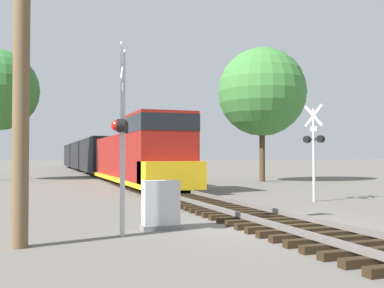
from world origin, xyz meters
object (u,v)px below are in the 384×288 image
(relay_cabinet, at_px, (161,205))
(crossing_signal_far, at_px, (314,144))
(freight_train, at_px, (95,156))
(crossing_signal_near, at_px, (121,129))
(utility_pole, at_px, (22,39))
(tree_far_right, at_px, (262,92))

(relay_cabinet, bearing_deg, crossing_signal_far, 30.71)
(crossing_signal_far, relative_size, relay_cabinet, 3.21)
(relay_cabinet, bearing_deg, freight_train, 85.38)
(freight_train, xyz_separation_m, relay_cabinet, (-3.08, -38.09, -1.26))
(crossing_signal_near, distance_m, crossing_signal_far, 10.59)
(crossing_signal_far, bearing_deg, utility_pole, 101.15)
(freight_train, xyz_separation_m, crossing_signal_near, (-4.24, -38.78, 0.65))
(crossing_signal_near, height_order, relay_cabinet, crossing_signal_near)
(crossing_signal_far, height_order, utility_pole, utility_pole)
(crossing_signal_near, xyz_separation_m, tree_far_right, (14.04, 19.13, 4.14))
(crossing_signal_near, bearing_deg, crossing_signal_far, 136.93)
(crossing_signal_near, height_order, crossing_signal_far, crossing_signal_near)
(freight_train, distance_m, relay_cabinet, 38.23)
(crossing_signal_far, bearing_deg, relay_cabinet, 103.90)
(utility_pole, bearing_deg, freight_train, 80.68)
(freight_train, distance_m, tree_far_right, 22.48)
(crossing_signal_near, height_order, tree_far_right, tree_far_right)
(crossing_signal_near, xyz_separation_m, relay_cabinet, (1.16, 0.70, -1.91))
(utility_pole, relative_size, tree_far_right, 0.85)
(crossing_signal_near, bearing_deg, tree_far_right, 159.92)
(freight_train, bearing_deg, crossing_signal_near, -96.24)
(tree_far_right, bearing_deg, utility_pole, -129.49)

